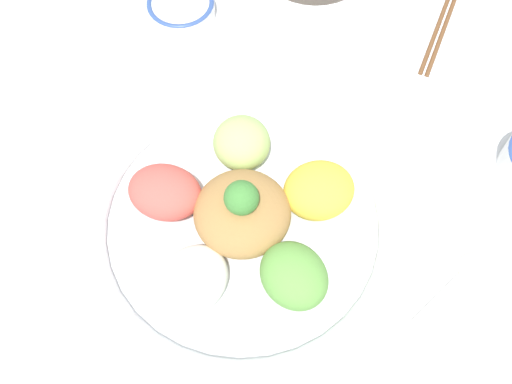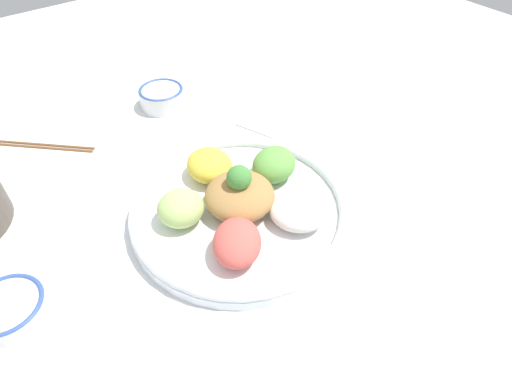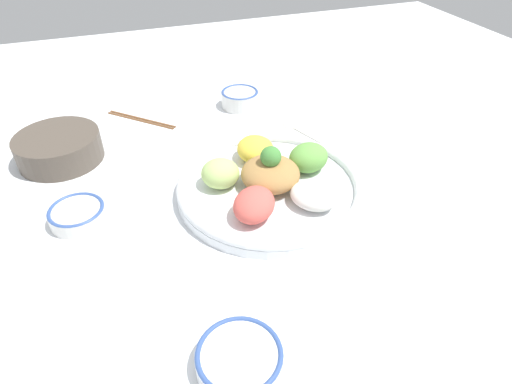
# 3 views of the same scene
# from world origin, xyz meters

# --- Properties ---
(ground_plane) EXTENTS (2.40, 2.40, 0.00)m
(ground_plane) POSITION_xyz_m (0.00, 0.00, 0.00)
(ground_plane) COLOR white
(salad_platter) EXTENTS (0.38, 0.38, 0.11)m
(salad_platter) POSITION_xyz_m (-0.03, 0.02, 0.03)
(salad_platter) COLOR white
(salad_platter) RESTS_ON ground_plane
(sauce_bowl_red) EXTENTS (0.10, 0.10, 0.03)m
(sauce_bowl_red) POSITION_xyz_m (-0.41, 0.05, 0.02)
(sauce_bowl_red) COLOR white
(sauce_bowl_red) RESTS_ON ground_plane
(sauce_bowl_dark) EXTENTS (0.10, 0.10, 0.05)m
(sauce_bowl_dark) POSITION_xyz_m (0.03, 0.41, 0.03)
(sauce_bowl_dark) COLOR white
(sauce_bowl_dark) RESTS_ON ground_plane
(chopsticks_pair_near) EXTENTS (0.16, 0.16, 0.01)m
(chopsticks_pair_near) POSITION_xyz_m (-0.24, 0.42, 0.00)
(chopsticks_pair_near) COLOR brown
(chopsticks_pair_near) RESTS_ON ground_plane
(serving_spoon_main) EXTENTS (0.07, 0.13, 0.01)m
(serving_spoon_main) POSITION_xyz_m (0.13, 0.24, 0.00)
(serving_spoon_main) COLOR beige
(serving_spoon_main) RESTS_ON ground_plane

